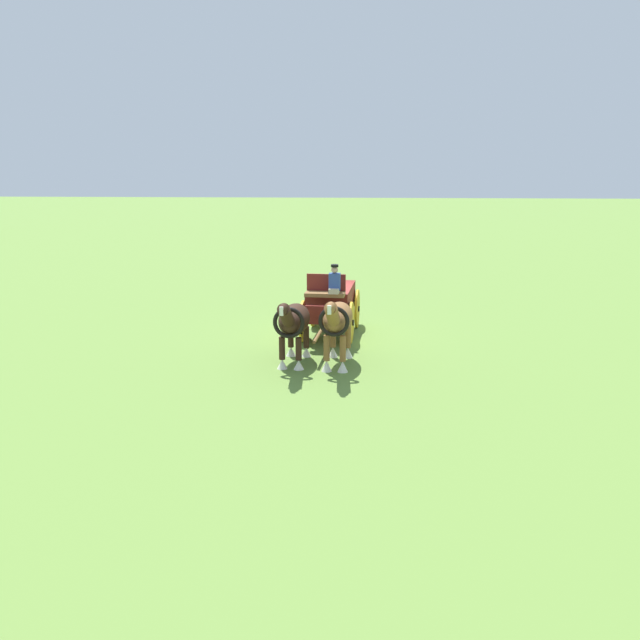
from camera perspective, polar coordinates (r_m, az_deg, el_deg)
ground_plane at (r=23.31m, az=0.97°, el=-1.21°), size 220.00×220.00×0.00m
show_wagon at (r=22.89m, az=0.95°, el=1.58°), size 5.89×1.95×2.71m
draft_horse_near at (r=19.27m, az=1.50°, el=-0.08°), size 3.18×1.00×2.23m
draft_horse_off at (r=19.48m, az=-2.30°, el=-0.18°), size 3.02×1.03×2.14m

